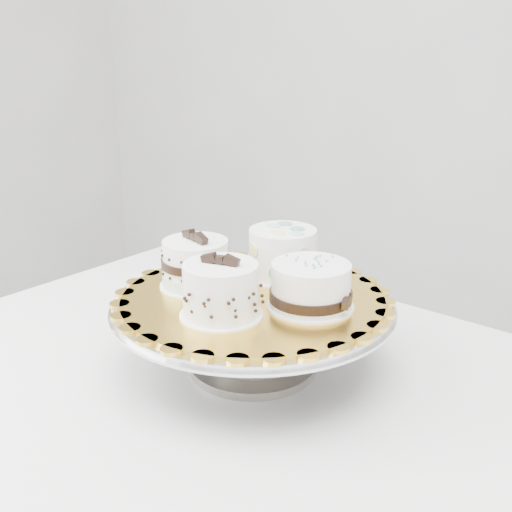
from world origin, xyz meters
The scene contains 7 objects.
table centered at (0.05, 0.08, 0.67)m, with size 1.32×0.98×0.75m.
cake_stand centered at (-0.01, 0.13, 0.83)m, with size 0.41×0.41×0.11m.
cake_board centered at (-0.01, 0.13, 0.86)m, with size 0.37×0.37×0.01m, color yellow.
cake_swirl centered at (-0.01, 0.05, 0.90)m, with size 0.11×0.11×0.09m.
cake_banded centered at (-0.10, 0.12, 0.90)m, with size 0.12×0.12×0.09m.
cake_dots centered at (-0.01, 0.23, 0.90)m, with size 0.13×0.13×0.08m.
cake_ribbon centered at (0.08, 0.14, 0.89)m, with size 0.13×0.13×0.07m.
Camera 1 is at (0.43, -0.59, 1.22)m, focal length 45.00 mm.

